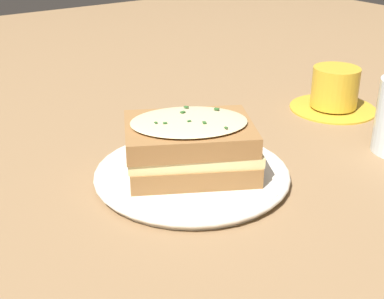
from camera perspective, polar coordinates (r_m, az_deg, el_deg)
The scene contains 4 objects.
ground_plane at distance 0.66m, azimuth 2.08°, elevation -3.47°, with size 2.40×2.40×0.00m, color olive.
dinner_plate at distance 0.66m, azimuth 0.00°, elevation -2.65°, with size 0.24×0.24×0.01m.
sandwich at distance 0.64m, azimuth -0.14°, elevation 0.42°, with size 0.17×0.19×0.07m.
teacup_with_saucer at distance 0.91m, azimuth 15.00°, elevation 6.03°, with size 0.14×0.14×0.07m.
Camera 1 is at (-0.46, 0.35, 0.31)m, focal length 50.00 mm.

